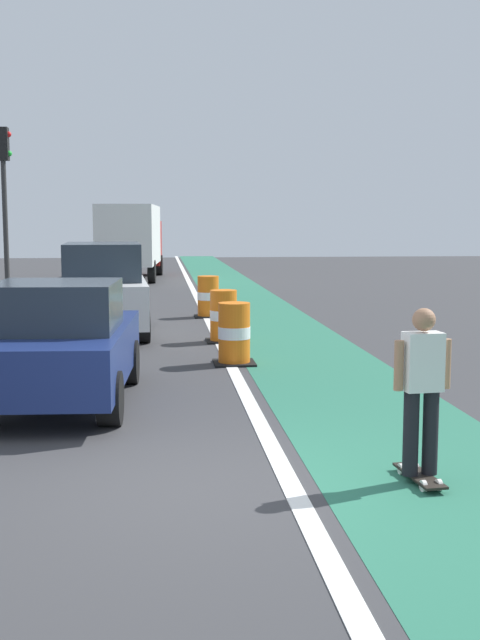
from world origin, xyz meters
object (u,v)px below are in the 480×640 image
object	(u,v)px
traffic_barrel_mid	(224,317)
skateboarder_on_lane	(422,389)
parked_suv_second	(103,288)
delivery_truck_down_block	(131,238)
traffic_barrel_front	(234,334)
traffic_light_corner	(4,186)
parked_sedan_nearest	(59,344)
traffic_barrel_back	(208,297)

from	to	relation	value
traffic_barrel_mid	skateboarder_on_lane	bearing A→B (deg)	-82.86
parked_suv_second	delivery_truck_down_block	world-z (taller)	delivery_truck_down_block
parked_suv_second	delivery_truck_down_block	size ratio (longest dim) A/B	0.61
traffic_barrel_front	delivery_truck_down_block	distance (m)	21.52
traffic_light_corner	parked_suv_second	bearing A→B (deg)	-58.80
parked_suv_second	parked_sedan_nearest	bearing A→B (deg)	-90.98
skateboarder_on_lane	traffic_barrel_mid	size ratio (longest dim) A/B	1.55
skateboarder_on_lane	parked_suv_second	size ratio (longest dim) A/B	0.36
parked_sedan_nearest	traffic_barrel_mid	world-z (taller)	parked_sedan_nearest
skateboarder_on_lane	traffic_barrel_back	size ratio (longest dim) A/B	1.55
traffic_barrel_mid	traffic_barrel_back	world-z (taller)	same
traffic_barrel_front	delivery_truck_down_block	world-z (taller)	delivery_truck_down_block
skateboarder_on_lane	parked_sedan_nearest	bearing A→B (deg)	136.00
traffic_light_corner	skateboarder_on_lane	bearing A→B (deg)	-66.55
parked_suv_second	traffic_barrel_back	world-z (taller)	parked_suv_second
parked_suv_second	traffic_barrel_mid	world-z (taller)	parked_suv_second
parked_sedan_nearest	traffic_light_corner	world-z (taller)	traffic_light_corner
delivery_truck_down_block	parked_sedan_nearest	bearing A→B (deg)	-90.36
parked_suv_second	traffic_barrel_back	xyz separation A→B (m)	(2.53, 3.00, -0.50)
traffic_barrel_mid	traffic_barrel_back	bearing A→B (deg)	90.65
skateboarder_on_lane	parked_sedan_nearest	world-z (taller)	parked_sedan_nearest
traffic_barrel_front	traffic_barrel_mid	distance (m)	2.63
parked_sedan_nearest	traffic_light_corner	xyz separation A→B (m)	(-2.89, 11.83, 2.67)
traffic_barrel_mid	traffic_light_corner	xyz separation A→B (m)	(-5.59, 6.37, 2.97)
parked_sedan_nearest	delivery_truck_down_block	size ratio (longest dim) A/B	0.54
traffic_barrel_back	traffic_light_corner	distance (m)	6.59
skateboarder_on_lane	traffic_barrel_front	distance (m)	6.66
skateboarder_on_lane	parked_sedan_nearest	size ratio (longest dim) A/B	0.40
delivery_truck_down_block	parked_suv_second	bearing A→B (deg)	-90.12
parked_suv_second	traffic_light_corner	size ratio (longest dim) A/B	0.92
traffic_barrel_back	traffic_light_corner	xyz separation A→B (m)	(-5.54, 1.97, 2.97)
traffic_barrel_mid	parked_sedan_nearest	bearing A→B (deg)	-116.31
traffic_barrel_front	parked_sedan_nearest	bearing A→B (deg)	-133.42
skateboarder_on_lane	traffic_barrel_mid	world-z (taller)	skateboarder_on_lane
skateboarder_on_lane	traffic_light_corner	world-z (taller)	traffic_light_corner
delivery_truck_down_block	traffic_barrel_mid	bearing A→B (deg)	-82.25
parked_sedan_nearest	traffic_barrel_front	size ratio (longest dim) A/B	3.84
traffic_barrel_back	delivery_truck_down_block	bearing A→B (deg)	99.90
traffic_barrel_back	delivery_truck_down_block	xyz separation A→B (m)	(-2.49, 14.30, 1.31)
parked_suv_second	traffic_barrel_front	distance (m)	4.80
parked_sedan_nearest	parked_suv_second	world-z (taller)	parked_suv_second
skateboarder_on_lane	parked_sedan_nearest	distance (m)	5.35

